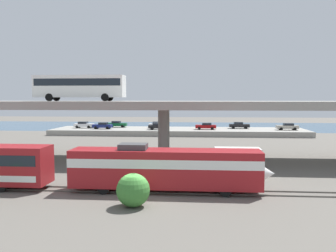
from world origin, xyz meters
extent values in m
plane|color=#605B54|center=(0.00, 0.00, 0.00)|extent=(260.00, 260.00, 0.00)
cube|color=#59544C|center=(0.00, 3.29, 0.06)|extent=(110.00, 0.12, 0.12)
cube|color=#59544C|center=(0.00, 4.71, 0.06)|extent=(110.00, 0.12, 0.12)
cube|color=maroon|center=(1.66, 4.00, 2.08)|extent=(16.40, 3.00, 3.20)
cube|color=white|center=(1.66, 4.00, 2.66)|extent=(16.40, 3.04, 0.77)
cone|color=white|center=(9.85, 4.00, 1.76)|extent=(2.24, 2.85, 2.85)
cube|color=black|center=(8.18, 4.00, 2.98)|extent=(2.24, 2.70, 1.02)
cube|color=#3F3F42|center=(-1.14, 4.00, 3.93)|extent=(2.40, 1.80, 0.50)
cylinder|color=black|center=(6.78, 5.35, 0.48)|extent=(0.96, 0.18, 0.96)
cylinder|color=black|center=(6.78, 2.65, 0.48)|extent=(0.96, 0.18, 0.96)
cylinder|color=black|center=(-3.47, 5.35, 0.48)|extent=(0.96, 0.18, 0.96)
cylinder|color=black|center=(-3.47, 2.65, 0.48)|extent=(0.96, 0.18, 0.96)
cylinder|color=black|center=(-12.49, 5.35, 0.46)|extent=(0.92, 0.18, 0.92)
cylinder|color=black|center=(-12.49, 2.65, 0.46)|extent=(0.92, 0.18, 0.92)
cube|color=gray|center=(0.00, 20.00, 7.25)|extent=(96.00, 11.79, 1.00)
cylinder|color=gray|center=(0.00, 20.00, 3.37)|extent=(1.50, 1.50, 6.75)
cube|color=silver|center=(-11.27, 20.36, 9.70)|extent=(12.00, 2.55, 2.90)
cube|color=black|center=(-11.27, 20.36, 10.22)|extent=(11.52, 2.59, 0.93)
cube|color=black|center=(-5.32, 20.36, 10.05)|extent=(0.08, 2.30, 1.74)
cylinder|color=black|center=(-7.55, 21.57, 8.25)|extent=(1.00, 0.26, 1.00)
cylinder|color=black|center=(-7.55, 19.15, 8.25)|extent=(1.00, 0.26, 1.00)
cylinder|color=black|center=(-14.99, 21.57, 8.25)|extent=(1.00, 0.26, 1.00)
cylinder|color=black|center=(-14.99, 19.15, 8.25)|extent=(1.00, 0.26, 1.00)
cube|color=maroon|center=(5.01, 10.23, 1.44)|extent=(2.00, 2.30, 2.00)
cube|color=silver|center=(8.51, 10.23, 1.74)|extent=(4.60, 2.30, 2.60)
cylinder|color=black|center=(5.30, 9.13, 0.44)|extent=(0.88, 0.28, 0.88)
cylinder|color=black|center=(5.30, 11.32, 0.44)|extent=(0.88, 0.28, 0.88)
cylinder|color=black|center=(9.52, 9.13, 0.44)|extent=(0.88, 0.28, 0.88)
cylinder|color=black|center=(9.52, 11.32, 0.44)|extent=(0.88, 0.28, 0.88)
cube|color=gray|center=(0.00, 55.00, 0.61)|extent=(56.83, 12.57, 1.21)
cube|color=navy|center=(-17.17, 53.19, 1.88)|extent=(4.35, 1.83, 0.70)
cube|color=#1E232B|center=(-16.95, 53.19, 2.47)|extent=(1.91, 1.61, 0.48)
cylinder|color=black|center=(-18.52, 52.32, 1.53)|extent=(0.64, 0.20, 0.64)
cylinder|color=black|center=(-18.52, 54.06, 1.53)|extent=(0.64, 0.20, 0.64)
cylinder|color=black|center=(-15.82, 52.32, 1.53)|extent=(0.64, 0.20, 0.64)
cylinder|color=black|center=(-15.82, 54.06, 1.53)|extent=(0.64, 0.20, 0.64)
cube|color=#0C4C26|center=(-14.84, 58.10, 1.88)|extent=(4.50, 1.87, 0.70)
cube|color=#1E232B|center=(-15.07, 58.10, 2.47)|extent=(1.98, 1.65, 0.48)
cylinder|color=black|center=(-13.45, 58.99, 1.53)|extent=(0.64, 0.20, 0.64)
cylinder|color=black|center=(-13.45, 57.21, 1.53)|extent=(0.64, 0.20, 0.64)
cylinder|color=black|center=(-16.24, 58.99, 1.53)|extent=(0.64, 0.20, 0.64)
cylinder|color=black|center=(-16.24, 57.21, 1.53)|extent=(0.64, 0.20, 0.64)
cube|color=#9E998C|center=(23.87, 53.72, 1.88)|extent=(4.65, 1.78, 0.70)
cube|color=#1E232B|center=(24.11, 53.72, 2.47)|extent=(2.04, 1.56, 0.48)
cylinder|color=black|center=(22.43, 52.88, 1.53)|extent=(0.64, 0.20, 0.64)
cylinder|color=black|center=(22.43, 54.57, 1.53)|extent=(0.64, 0.20, 0.64)
cylinder|color=black|center=(25.31, 52.88, 1.53)|extent=(0.64, 0.20, 0.64)
cylinder|color=black|center=(25.31, 54.57, 1.53)|extent=(0.64, 0.20, 0.64)
cube|color=black|center=(13.86, 56.76, 1.88)|extent=(4.55, 1.74, 0.70)
cube|color=#1E232B|center=(13.63, 56.76, 2.47)|extent=(2.00, 1.53, 0.48)
cylinder|color=black|center=(15.27, 57.58, 1.53)|extent=(0.64, 0.20, 0.64)
cylinder|color=black|center=(15.27, 55.93, 1.53)|extent=(0.64, 0.20, 0.64)
cylinder|color=black|center=(12.45, 57.58, 1.53)|extent=(0.64, 0.20, 0.64)
cylinder|color=black|center=(12.45, 55.93, 1.53)|extent=(0.64, 0.20, 0.64)
cube|color=silver|center=(-22.11, 55.29, 1.88)|extent=(4.47, 1.87, 0.70)
cube|color=#1E232B|center=(-22.33, 55.29, 2.47)|extent=(1.97, 1.64, 0.48)
cylinder|color=black|center=(-20.72, 56.18, 1.53)|extent=(0.64, 0.20, 0.64)
cylinder|color=black|center=(-20.72, 54.40, 1.53)|extent=(0.64, 0.20, 0.64)
cylinder|color=black|center=(-23.49, 56.18, 1.53)|extent=(0.64, 0.20, 0.64)
cylinder|color=black|center=(-23.49, 54.40, 1.53)|extent=(0.64, 0.20, 0.64)
cube|color=black|center=(-4.38, 52.35, 1.88)|extent=(4.17, 1.84, 0.70)
cube|color=#1E232B|center=(-4.58, 52.35, 2.47)|extent=(1.84, 1.62, 0.48)
cylinder|color=black|center=(-3.08, 53.22, 1.53)|extent=(0.64, 0.20, 0.64)
cylinder|color=black|center=(-3.08, 51.47, 1.53)|extent=(0.64, 0.20, 0.64)
cylinder|color=black|center=(-5.67, 53.22, 1.53)|extent=(0.64, 0.20, 0.64)
cylinder|color=black|center=(-5.67, 51.47, 1.53)|extent=(0.64, 0.20, 0.64)
cube|color=silver|center=(-4.92, 56.62, 1.88)|extent=(4.15, 1.90, 0.70)
cube|color=#1E232B|center=(-5.12, 56.62, 2.47)|extent=(1.83, 1.67, 0.48)
cylinder|color=black|center=(-3.63, 57.53, 1.53)|extent=(0.64, 0.20, 0.64)
cylinder|color=black|center=(-3.63, 55.72, 1.53)|extent=(0.64, 0.20, 0.64)
cylinder|color=black|center=(-6.20, 57.53, 1.53)|extent=(0.64, 0.20, 0.64)
cylinder|color=black|center=(-6.20, 55.72, 1.53)|extent=(0.64, 0.20, 0.64)
cube|color=maroon|center=(6.13, 53.46, 1.88)|extent=(4.57, 1.70, 0.70)
cube|color=#1E232B|center=(6.36, 53.46, 2.47)|extent=(2.01, 1.50, 0.48)
cylinder|color=black|center=(4.72, 52.65, 1.53)|extent=(0.64, 0.20, 0.64)
cylinder|color=black|center=(4.72, 54.27, 1.53)|extent=(0.64, 0.20, 0.64)
cylinder|color=black|center=(7.55, 52.65, 1.53)|extent=(0.64, 0.20, 0.64)
cylinder|color=black|center=(7.55, 54.27, 1.53)|extent=(0.64, 0.20, 0.64)
cube|color=#385B7A|center=(0.00, 78.00, 0.00)|extent=(140.00, 36.00, 0.01)
sphere|color=#397731|center=(-0.33, -0.56, 1.26)|extent=(2.52, 2.52, 2.52)
camera|label=1|loc=(4.49, -26.76, 8.10)|focal=38.63mm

